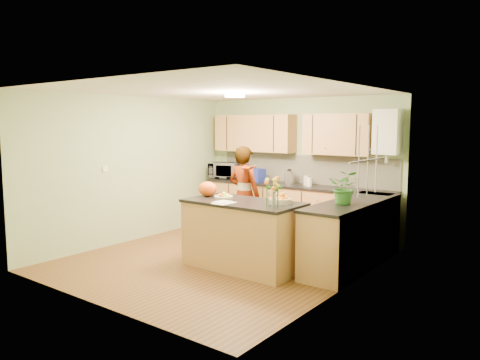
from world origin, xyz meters
The scene contains 28 objects.
floor centered at (0.00, 0.00, 0.00)m, with size 4.50×4.50×0.00m, color #583619.
ceiling centered at (0.00, 0.00, 2.50)m, with size 4.00×4.50×0.02m, color silver.
wall_back centered at (0.00, 2.25, 1.25)m, with size 4.00×0.02×2.50m, color #98B07E.
wall_front centered at (0.00, -2.25, 1.25)m, with size 4.00×0.02×2.50m, color #98B07E.
wall_left centered at (-2.00, 0.00, 1.25)m, with size 0.02×4.50×2.50m, color #98B07E.
wall_right centered at (2.00, 0.00, 1.25)m, with size 0.02×4.50×2.50m, color #98B07E.
back_counter centered at (0.10, 1.95, 0.47)m, with size 3.64×0.62×0.94m.
right_counter centered at (1.70, 0.85, 0.47)m, with size 0.62×2.24×0.94m.
splashback centered at (0.10, 2.23, 1.20)m, with size 3.60×0.02×0.52m, color beige.
upper_cabinets centered at (-0.18, 2.08, 1.85)m, with size 3.20×0.34×0.70m.
boiler centered at (1.70, 2.09, 1.90)m, with size 0.40×0.30×0.86m.
window_right centered at (1.99, 0.60, 1.55)m, with size 0.01×1.30×1.05m.
light_switch centered at (-1.99, -0.60, 1.30)m, with size 0.02×0.09×0.09m, color white.
ceiling_lamp centered at (0.00, 0.30, 2.46)m, with size 0.30×0.30×0.07m.
peninsula_island centered at (0.50, -0.15, 0.48)m, with size 1.66×0.85×0.95m.
fruit_dish centered at (0.15, -0.15, 0.99)m, with size 0.27×0.27×0.09m.
orange_bowl centered at (1.05, 0.00, 1.01)m, with size 0.24×0.24×0.14m.
flower_vase centered at (1.10, -0.33, 1.24)m, with size 0.24×0.24×0.44m.
orange_bag centered at (-0.20, -0.10, 1.06)m, with size 0.29×0.25×0.22m, color #FF5C15.
papers centered at (0.40, -0.45, 0.96)m, with size 0.22×0.30×0.01m, color white.
violinist centered at (-0.31, 0.96, 0.83)m, with size 0.61×0.40×1.66m, color #E09E89.
violin centered at (-0.11, 0.74, 1.33)m, with size 0.59×0.24×0.12m, color #561405, non-canonical shape.
microwave centered at (-1.58, 1.98, 1.10)m, with size 0.56×0.38×0.31m, color white.
blue_box centered at (-0.74, 1.93, 1.06)m, with size 0.30×0.22×0.24m, color navy.
kettle centered at (-0.05, 1.99, 1.07)m, with size 0.17×0.17×0.32m.
jar_cream centered at (0.30, 2.00, 1.02)m, with size 0.11×0.11×0.17m, color beige.
jar_white centered at (0.42, 1.89, 1.02)m, with size 0.10×0.10×0.15m, color white.
potted_plant centered at (1.70, 0.54, 1.17)m, with size 0.42×0.36×0.47m, color #2A6822.
Camera 1 is at (4.35, -5.31, 2.01)m, focal length 35.00 mm.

